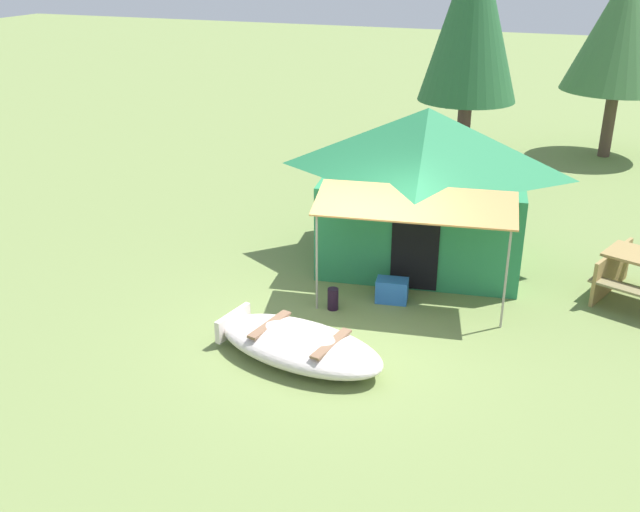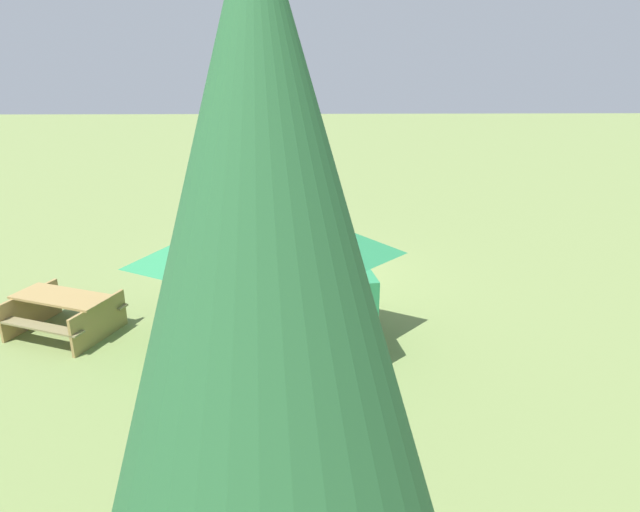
# 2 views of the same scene
# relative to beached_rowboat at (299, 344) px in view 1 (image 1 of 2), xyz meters

# --- Properties ---
(ground_plane) EXTENTS (80.00, 80.00, 0.00)m
(ground_plane) POSITION_rel_beached_rowboat_xyz_m (0.29, 1.10, -0.23)
(ground_plane) COLOR olive
(beached_rowboat) EXTENTS (2.65, 1.58, 0.44)m
(beached_rowboat) POSITION_rel_beached_rowboat_xyz_m (0.00, 0.00, 0.00)
(beached_rowboat) COLOR silver
(beached_rowboat) RESTS_ON ground_plane
(canvas_cabin_tent) EXTENTS (3.97, 4.20, 2.73)m
(canvas_cabin_tent) POSITION_rel_beached_rowboat_xyz_m (0.74, 3.92, 1.19)
(canvas_cabin_tent) COLOR #29814D
(canvas_cabin_tent) RESTS_ON ground_plane
(cooler_box) EXTENTS (0.54, 0.38, 0.38)m
(cooler_box) POSITION_rel_beached_rowboat_xyz_m (0.71, 2.13, -0.04)
(cooler_box) COLOR blue
(cooler_box) RESTS_ON ground_plane
(fuel_can) EXTENTS (0.23, 0.23, 0.35)m
(fuel_can) POSITION_rel_beached_rowboat_xyz_m (-0.07, 1.54, -0.05)
(fuel_can) COLOR black
(fuel_can) RESTS_ON ground_plane
(pine_tree_back_right) EXTENTS (2.76, 2.76, 4.92)m
(pine_tree_back_right) POSITION_rel_beached_rowboat_xyz_m (3.71, 12.39, 3.09)
(pine_tree_back_right) COLOR brown
(pine_tree_back_right) RESTS_ON ground_plane
(pine_tree_far_center) EXTENTS (2.44, 2.44, 5.75)m
(pine_tree_far_center) POSITION_rel_beached_rowboat_xyz_m (0.25, 10.47, 3.43)
(pine_tree_far_center) COLOR #523536
(pine_tree_far_center) RESTS_ON ground_plane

